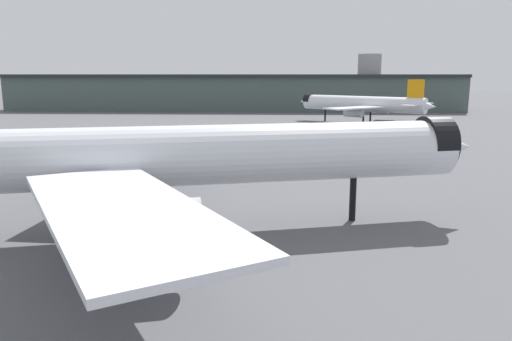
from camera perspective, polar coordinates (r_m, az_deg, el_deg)
ground at (r=49.63m, az=-10.19°, el=-7.25°), size 900.00×900.00×0.00m
airliner_near_gate at (r=48.25m, az=-9.64°, el=1.54°), size 62.85×56.13×17.24m
airliner_far_taxiway at (r=161.29m, az=12.35°, el=7.63°), size 43.33×38.92×14.13m
terminal_building at (r=219.71m, az=-2.22°, el=9.22°), size 198.59×49.18×24.32m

